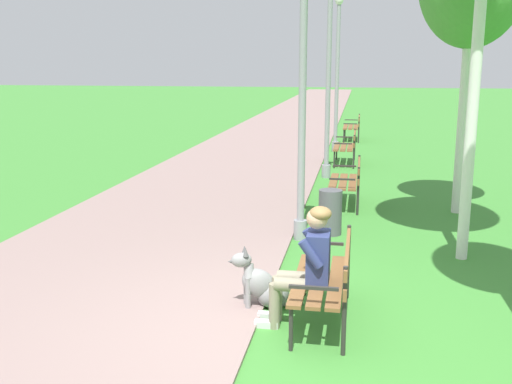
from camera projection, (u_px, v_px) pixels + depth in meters
ground_plane at (275, 335)px, 5.86m from camera, size 120.00×120.00×0.00m
paved_path at (298, 116)px, 29.35m from camera, size 4.16×60.00×0.04m
park_bench_near at (328, 275)px, 6.05m from camera, size 0.55×1.50×0.85m
park_bench_mid at (349, 179)px, 11.04m from camera, size 0.55×1.50×0.85m
park_bench_far at (347, 145)px, 15.58m from camera, size 0.55×1.50×0.85m
park_bench_furthest at (354, 125)px, 20.40m from camera, size 0.55×1.50×0.85m
person_seated_on_near_bench at (307, 262)px, 5.92m from camera, size 0.74×0.49×1.25m
dog_grey at (263, 285)px, 6.45m from camera, size 0.80×0.43×0.71m
lamp_post_near at (302, 94)px, 8.56m from camera, size 0.24×0.24×4.20m
lamp_post_mid at (328, 77)px, 13.38m from camera, size 0.24×0.24×4.43m
lamp_post_far at (337, 72)px, 17.42m from camera, size 0.24×0.24×4.53m
litter_bin at (330, 212)px, 9.23m from camera, size 0.36×0.36×0.70m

